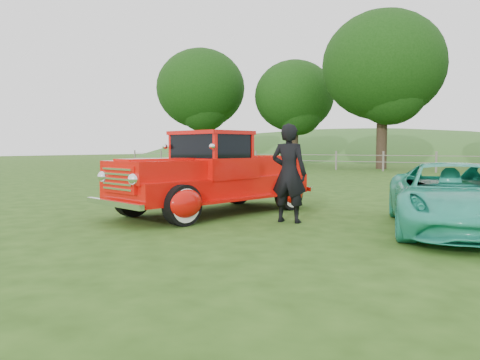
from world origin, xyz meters
The scene contains 9 objects.
ground centered at (0.00, 0.00, 0.00)m, with size 140.00×140.00×0.00m, color #254512.
distant_hills centered at (-4.08, 59.46, -4.55)m, with size 116.00×60.00×18.00m.
fence_line centered at (0.00, 22.00, 0.60)m, with size 48.00×0.12×1.20m.
tree_far_west centered at (-20.00, 26.00, 6.49)m, with size 7.60×7.60×9.93m.
tree_mid_west centered at (-12.00, 28.00, 5.55)m, with size 6.40×6.40×8.46m.
tree_near_west centered at (-4.00, 25.00, 6.80)m, with size 8.00×8.00×10.42m.
red_pickup centered at (-0.86, 1.77, 0.80)m, with size 2.93×5.23×1.78m.
teal_sedan centered at (3.88, 2.20, 0.59)m, with size 1.94×4.21×1.17m, color #2BAF93.
man centered at (1.09, 1.56, 0.94)m, with size 0.69×0.45×1.88m, color black.
Camera 1 is at (5.15, -6.37, 1.43)m, focal length 35.00 mm.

